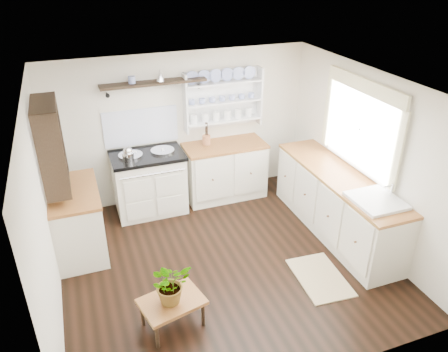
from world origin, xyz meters
The scene contains 19 objects.
floor centered at (0.00, 0.00, 0.00)m, with size 4.00×3.80×0.01m, color black.
wall_back centered at (0.00, 1.90, 1.15)m, with size 4.00×0.02×2.30m, color beige.
wall_right centered at (2.00, 0.00, 1.15)m, with size 0.02×3.80×2.30m, color beige.
wall_left centered at (-2.00, 0.00, 1.15)m, with size 0.02×3.80×2.30m, color beige.
ceiling centered at (0.00, 0.00, 2.30)m, with size 4.00×3.80×0.01m, color white.
window centered at (1.95, 0.15, 1.56)m, with size 0.08×1.55×1.22m.
aga_cooker centered at (-0.62, 1.57, 0.48)m, with size 1.06×0.73×0.97m.
back_cabinets centered at (0.60, 1.60, 0.46)m, with size 1.27×0.63×0.90m.
right_cabinets centered at (1.70, 0.10, 0.46)m, with size 0.62×2.43×0.90m.
belfast_sink centered at (1.70, -0.65, 0.80)m, with size 0.55×0.60×0.45m.
left_cabinets centered at (-1.70, 0.90, 0.46)m, with size 0.62×1.13×0.90m.
plate_rack centered at (0.65, 1.86, 1.56)m, with size 1.20×0.22×0.90m.
high_shelf centered at (-0.40, 1.78, 1.91)m, with size 1.50×0.29×0.16m.
left_shelving centered at (-1.84, 0.90, 1.55)m, with size 0.28×0.80×1.05m, color black.
kettle centered at (-0.90, 1.45, 1.03)m, with size 0.17×0.17×0.21m, color silver, non-canonical shape.
utensil_crock centered at (0.33, 1.68, 0.98)m, with size 0.12×0.12×0.14m, color #A3633C.
center_table centered at (-0.89, -0.83, 0.30)m, with size 0.72×0.59×0.35m.
potted_plant centered at (-0.89, -0.83, 0.57)m, with size 0.41×0.36×0.46m, color #3F7233.
floor_rug centered at (0.99, -0.72, 0.01)m, with size 0.55×0.85×0.02m, color #83654C.
Camera 1 is at (-1.56, -4.22, 3.59)m, focal length 35.00 mm.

